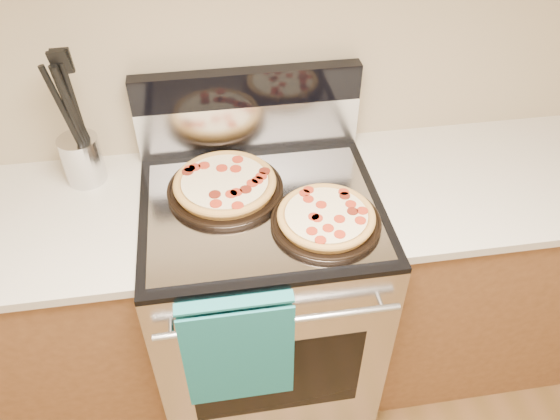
{
  "coord_description": "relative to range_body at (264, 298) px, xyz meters",
  "views": [
    {
      "loc": [
        -0.14,
        0.36,
        2.05
      ],
      "look_at": [
        0.05,
        1.55,
        0.97
      ],
      "focal_mm": 35.0,
      "sensor_mm": 36.0,
      "label": 1
    }
  ],
  "objects": [
    {
      "name": "wall_back",
      "position": [
        0.0,
        0.35,
        0.9
      ],
      "size": [
        4.0,
        0.0,
        4.0
      ],
      "primitive_type": "plane",
      "rotation": [
        1.57,
        0.0,
        0.0
      ],
      "color": "tan",
      "rests_on": "ground"
    },
    {
      "name": "range_body",
      "position": [
        0.0,
        0.0,
        0.0
      ],
      "size": [
        0.76,
        0.68,
        0.9
      ],
      "primitive_type": "cube",
      "color": "#B7B7BC",
      "rests_on": "ground"
    },
    {
      "name": "oven_window",
      "position": [
        0.0,
        -0.34,
        0.0
      ],
      "size": [
        0.56,
        0.01,
        0.4
      ],
      "primitive_type": "cube",
      "color": "black",
      "rests_on": "range_body"
    },
    {
      "name": "cooktop",
      "position": [
        0.0,
        0.0,
        0.46
      ],
      "size": [
        0.76,
        0.68,
        0.02
      ],
      "primitive_type": "cube",
      "color": "black",
      "rests_on": "range_body"
    },
    {
      "name": "backsplash_lower",
      "position": [
        0.0,
        0.31,
        0.56
      ],
      "size": [
        0.76,
        0.06,
        0.18
      ],
      "primitive_type": "cube",
      "color": "silver",
      "rests_on": "cooktop"
    },
    {
      "name": "backsplash_upper",
      "position": [
        0.0,
        0.31,
        0.71
      ],
      "size": [
        0.76,
        0.06,
        0.12
      ],
      "primitive_type": "cube",
      "color": "black",
      "rests_on": "backsplash_lower"
    },
    {
      "name": "oven_handle",
      "position": [
        0.0,
        -0.38,
        0.35
      ],
      "size": [
        0.7,
        0.03,
        0.03
      ],
      "primitive_type": "cylinder",
      "rotation": [
        0.0,
        1.57,
        0.0
      ],
      "color": "silver",
      "rests_on": "range_body"
    },
    {
      "name": "dish_towel",
      "position": [
        -0.12,
        -0.38,
        0.25
      ],
      "size": [
        0.32,
        0.05,
        0.42
      ],
      "primitive_type": null,
      "color": "teal",
      "rests_on": "oven_handle"
    },
    {
      "name": "foil_sheet",
      "position": [
        0.0,
        -0.03,
        0.47
      ],
      "size": [
        0.7,
        0.55,
        0.01
      ],
      "primitive_type": "cube",
      "color": "gray",
      "rests_on": "cooktop"
    },
    {
      "name": "cabinet_left",
      "position": [
        -0.88,
        0.03,
        -0.01
      ],
      "size": [
        1.0,
        0.62,
        0.88
      ],
      "primitive_type": "cube",
      "color": "brown",
      "rests_on": "ground"
    },
    {
      "name": "cabinet_right",
      "position": [
        0.88,
        0.03,
        -0.01
      ],
      "size": [
        1.0,
        0.62,
        0.88
      ],
      "primitive_type": "cube",
      "color": "brown",
      "rests_on": "ground"
    },
    {
      "name": "countertop_right",
      "position": [
        0.88,
        0.03,
        0.45
      ],
      "size": [
        1.02,
        0.64,
        0.03
      ],
      "primitive_type": "cube",
      "color": "beige",
      "rests_on": "cabinet_right"
    },
    {
      "name": "pepperoni_pizza_back",
      "position": [
        -0.11,
        0.07,
        0.5
      ],
      "size": [
        0.44,
        0.44,
        0.05
      ],
      "primitive_type": null,
      "rotation": [
        0.0,
        0.0,
        0.21
      ],
      "color": "#BD8539",
      "rests_on": "foil_sheet"
    },
    {
      "name": "pepperoni_pizza_front",
      "position": [
        0.18,
        -0.13,
        0.5
      ],
      "size": [
        0.39,
        0.39,
        0.04
      ],
      "primitive_type": null,
      "rotation": [
        0.0,
        0.0,
        0.22
      ],
      "color": "#BD8539",
      "rests_on": "foil_sheet"
    },
    {
      "name": "utensil_crock",
      "position": [
        -0.56,
        0.23,
        0.54
      ],
      "size": [
        0.14,
        0.14,
        0.16
      ],
      "primitive_type": "cylinder",
      "rotation": [
        0.0,
        0.0,
        -0.07
      ],
      "color": "silver",
      "rests_on": "countertop_left"
    }
  ]
}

